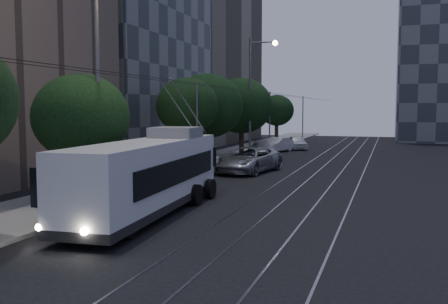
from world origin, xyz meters
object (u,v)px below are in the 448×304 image
car_white_d (297,142)px  streetlamp_near (106,50)px  car_white_a (259,157)px  car_white_b (263,150)px  streetlamp_far (255,86)px  car_white_c (277,145)px  trolleybus (150,175)px  pickup_silver (248,160)px

car_white_d → streetlamp_near: bearing=-115.9°
car_white_a → car_white_b: car_white_b is taller
streetlamp_near → streetlamp_far: 22.63m
car_white_a → streetlamp_near: streetlamp_near is taller
car_white_b → car_white_c: 5.79m
car_white_a → streetlamp_near: 18.58m
car_white_a → streetlamp_near: bearing=-113.5°
car_white_b → streetlamp_far: bearing=-138.6°
car_white_d → streetlamp_near: streetlamp_near is taller
trolleybus → car_white_b: trolleybus is taller
car_white_b → car_white_c: car_white_c is taller
trolleybus → car_white_a: 18.26m
trolleybus → car_white_a: (-0.09, 18.23, -0.96)m
pickup_silver → streetlamp_near: bearing=-91.4°
car_white_c → car_white_d: (1.31, 3.68, 0.02)m
pickup_silver → car_white_a: 4.11m
car_white_a → car_white_c: size_ratio=0.85×
pickup_silver → car_white_c: size_ratio=1.41×
trolleybus → streetlamp_far: 24.00m
pickup_silver → streetlamp_near: size_ratio=0.53×
car_white_c → car_white_d: bearing=88.2°
car_white_a → car_white_c: (-1.31, 12.10, 0.08)m
trolleybus → pickup_silver: bearing=85.2°
pickup_silver → streetlamp_near: (-2.67, -13.26, 5.96)m
trolleybus → streetlamp_far: streetlamp_far is taller
trolleybus → streetlamp_far: size_ratio=1.13×
car_white_b → car_white_d: (1.31, 9.47, 0.06)m
car_white_a → streetlamp_far: 7.85m
car_white_a → streetlamp_far: streetlamp_far is taller
pickup_silver → car_white_b: 10.53m
car_white_c → streetlamp_near: 30.10m
pickup_silver → streetlamp_far: streetlamp_far is taller
pickup_silver → streetlamp_far: size_ratio=0.59×
trolleybus → car_white_d: trolleybus is taller
trolleybus → streetlamp_near: size_ratio=1.02×
trolleybus → car_white_d: bearing=86.1°
pickup_silver → car_white_b: pickup_silver is taller
car_white_b → streetlamp_near: streetlamp_near is taller
car_white_b → streetlamp_near: (-1.07, -23.67, 6.14)m
car_white_d → streetlamp_far: 11.99m
trolleybus → streetlamp_far: (-1.88, 23.48, 4.59)m
car_white_c → car_white_a: bearing=-66.0°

